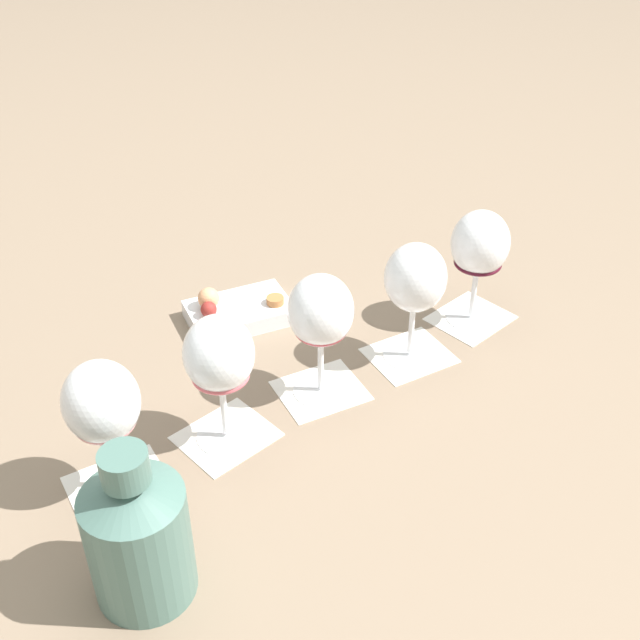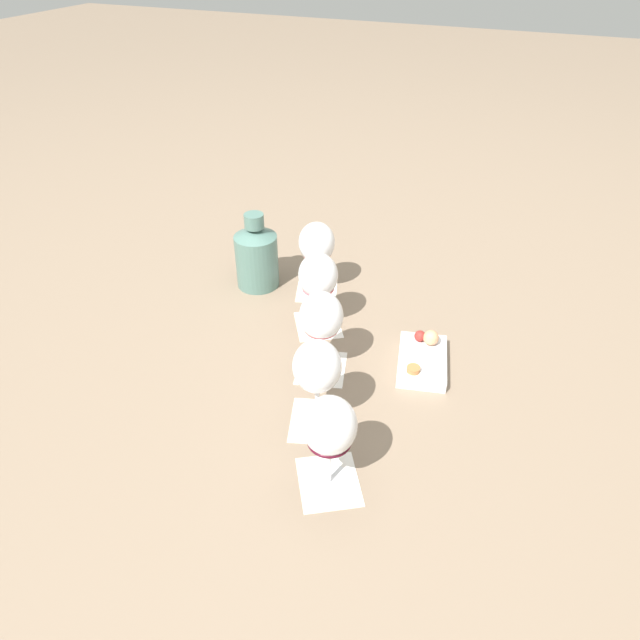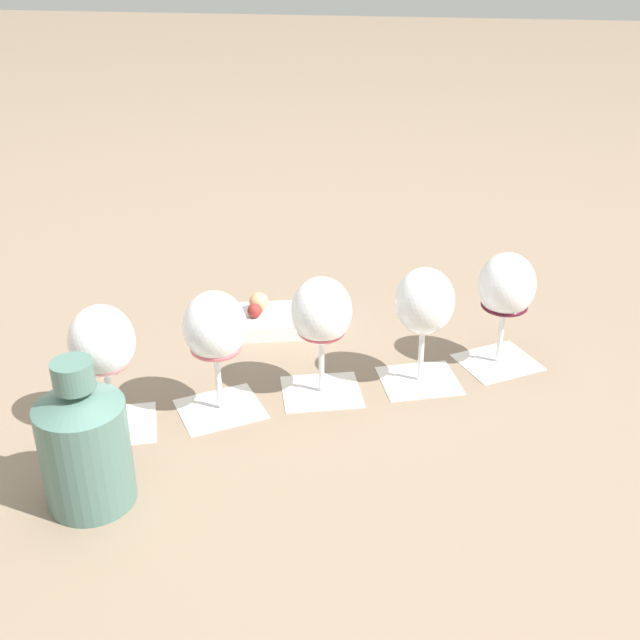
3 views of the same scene
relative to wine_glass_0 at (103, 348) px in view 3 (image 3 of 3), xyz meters
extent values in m
plane|color=#7F6B56|center=(0.25, 0.12, -0.12)|extent=(8.00, 8.00, 0.00)
cube|color=silver|center=(0.00, 0.00, -0.12)|extent=(0.13, 0.12, 0.00)
cube|color=silver|center=(0.13, 0.06, -0.12)|extent=(0.14, 0.13, 0.00)
cube|color=silver|center=(0.25, 0.11, -0.12)|extent=(0.13, 0.12, 0.00)
cube|color=silver|center=(0.39, 0.16, -0.12)|extent=(0.13, 0.12, 0.00)
cube|color=silver|center=(0.50, 0.23, -0.12)|extent=(0.14, 0.13, 0.00)
cylinder|color=white|center=(0.00, 0.00, -0.11)|extent=(0.07, 0.07, 0.01)
cylinder|color=white|center=(0.00, 0.00, -0.07)|extent=(0.01, 0.01, 0.08)
ellipsoid|color=white|center=(0.00, 0.00, 0.01)|extent=(0.08, 0.08, 0.09)
ellipsoid|color=pink|center=(0.00, 0.00, -0.02)|extent=(0.07, 0.07, 0.03)
cylinder|color=white|center=(0.13, 0.06, -0.11)|extent=(0.07, 0.07, 0.01)
cylinder|color=white|center=(0.13, 0.06, -0.07)|extent=(0.01, 0.01, 0.08)
ellipsoid|color=white|center=(0.13, 0.06, 0.01)|extent=(0.08, 0.08, 0.09)
ellipsoid|color=#D55B65|center=(0.13, 0.06, -0.02)|extent=(0.07, 0.07, 0.02)
cylinder|color=white|center=(0.25, 0.11, -0.11)|extent=(0.07, 0.07, 0.01)
cylinder|color=white|center=(0.25, 0.11, -0.07)|extent=(0.01, 0.01, 0.08)
ellipsoid|color=white|center=(0.25, 0.11, 0.01)|extent=(0.08, 0.08, 0.09)
ellipsoid|color=#A7323C|center=(0.25, 0.11, -0.02)|extent=(0.07, 0.07, 0.03)
cylinder|color=white|center=(0.39, 0.16, -0.11)|extent=(0.07, 0.07, 0.01)
cylinder|color=white|center=(0.39, 0.16, -0.07)|extent=(0.01, 0.01, 0.08)
ellipsoid|color=white|center=(0.39, 0.16, 0.01)|extent=(0.08, 0.08, 0.09)
ellipsoid|color=maroon|center=(0.39, 0.16, -0.01)|extent=(0.07, 0.07, 0.04)
cylinder|color=white|center=(0.50, 0.23, -0.11)|extent=(0.07, 0.07, 0.01)
cylinder|color=white|center=(0.50, 0.23, -0.07)|extent=(0.01, 0.01, 0.08)
ellipsoid|color=white|center=(0.50, 0.23, 0.01)|extent=(0.08, 0.08, 0.09)
ellipsoid|color=#470F1E|center=(0.50, 0.23, -0.02)|extent=(0.07, 0.07, 0.02)
cylinder|color=#4C7066|center=(0.03, -0.14, -0.05)|extent=(0.10, 0.10, 0.13)
cone|color=#4C7066|center=(0.03, -0.14, 0.02)|extent=(0.10, 0.10, 0.02)
cylinder|color=#4C7066|center=(0.03, -0.14, 0.05)|extent=(0.04, 0.04, 0.03)
cube|color=silver|center=(0.17, 0.29, -0.10)|extent=(0.16, 0.12, 0.03)
sphere|color=maroon|center=(0.13, 0.27, -0.08)|extent=(0.02, 0.02, 0.02)
cylinder|color=#B2703D|center=(0.22, 0.29, -0.09)|extent=(0.03, 0.03, 0.01)
sphere|color=tan|center=(0.13, 0.30, -0.08)|extent=(0.03, 0.03, 0.03)
camera|label=1|loc=(0.09, -0.65, 0.55)|focal=45.00mm
camera|label=2|loc=(1.03, 0.43, 0.61)|focal=32.00mm
camera|label=3|loc=(0.37, -0.80, 0.48)|focal=45.00mm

